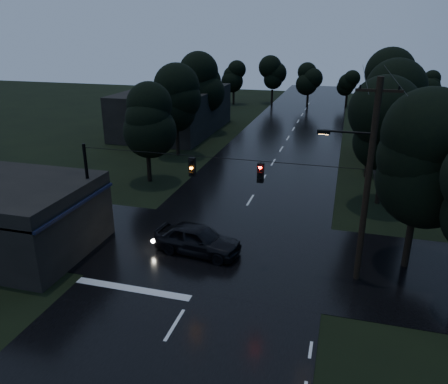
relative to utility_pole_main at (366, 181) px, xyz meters
The scene contains 16 objects.
main_road 21.06m from the utility_pole_main, 111.30° to the left, with size 12.00×120.00×0.02m, color black.
cross_street 9.14m from the utility_pole_main, behind, with size 60.00×9.00×0.02m, color black.
building_far_right 24.12m from the utility_pole_main, 74.01° to the left, with size 10.00×14.00×4.40m, color black.
building_far_left 36.15m from the utility_pole_main, 126.44° to the left, with size 10.00×16.00×5.00m, color black.
utility_pole_main is the anchor object (origin of this frame).
utility_pole_far 17.08m from the utility_pole_main, 87.00° to the left, with size 2.00×0.30×7.50m.
anchor_pole_left 15.08m from the utility_pole_main, behind, with size 0.18×0.18×6.00m, color black.
span_signals 6.85m from the utility_pole_main, behind, with size 15.00×0.37×1.12m.
tree_corner_near 3.35m from the utility_pole_main, 37.67° to the left, with size 4.48×4.48×9.44m.
tree_left_a 19.76m from the utility_pole_main, 146.16° to the left, with size 3.92×3.92×8.26m.
tree_left_b 25.50m from the utility_pole_main, 131.84° to the left, with size 4.20×4.20×8.85m.
tree_left_c 33.94m from the utility_pole_main, 121.27° to the left, with size 4.48×4.48×9.44m.
tree_right_a 11.12m from the utility_pole_main, 81.77° to the left, with size 4.20×4.20×8.85m.
tree_right_b 19.14m from the utility_pole_main, 83.42° to the left, with size 4.48×4.48×9.44m.
tree_right_c 29.16m from the utility_pole_main, 84.50° to the left, with size 4.76×4.76×10.03m.
car 9.63m from the utility_pole_main, behind, with size 1.99×4.96×1.69m, color black.
Camera 1 is at (6.23, -9.32, 11.96)m, focal length 35.00 mm.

